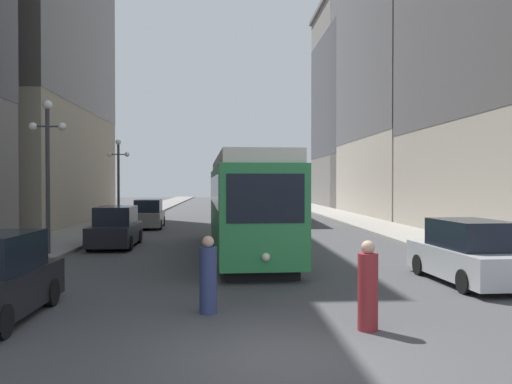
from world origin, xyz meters
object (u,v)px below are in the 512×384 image
at_px(parked_car_left_near, 116,228).
at_px(lamp_post_left_near, 48,154).
at_px(pedestrian_crossing_near, 208,277).
at_px(streetcar, 245,202).
at_px(parked_car_left_mid, 148,215).
at_px(transit_bus, 280,195).
at_px(pedestrian_crossing_far, 368,289).
at_px(parked_car_right_far, 469,254).
at_px(lamp_post_left_far, 118,169).

relative_size(parked_car_left_near, lamp_post_left_near, 0.79).
height_order(parked_car_left_near, pedestrian_crossing_near, parked_car_left_near).
bearing_deg(pedestrian_crossing_near, parked_car_left_near, -95.70).
height_order(streetcar, pedestrian_crossing_near, streetcar).
xyz_separation_m(parked_car_left_near, parked_car_left_mid, (-0.00, 10.26, 0.00)).
xyz_separation_m(transit_bus, parked_car_left_near, (-9.16, -16.63, -1.10)).
distance_m(parked_car_left_mid, pedestrian_crossing_far, 25.53).
bearing_deg(parked_car_left_near, parked_car_left_mid, 88.81).
distance_m(streetcar, parked_car_right_far, 9.37).
bearing_deg(transit_bus, parked_car_left_near, -117.17).
distance_m(transit_bus, parked_car_left_mid, 11.22).
distance_m(pedestrian_crossing_near, lamp_post_left_near, 11.68).
xyz_separation_m(parked_car_right_far, lamp_post_left_far, (-13.80, 19.68, 2.94)).
bearing_deg(lamp_post_left_near, parked_car_left_mid, 82.05).
xyz_separation_m(transit_bus, lamp_post_left_far, (-11.06, -6.38, 1.83)).
bearing_deg(transit_bus, lamp_post_left_far, -148.35).
relative_size(transit_bus, parked_car_right_far, 2.74).
relative_size(transit_bus, pedestrian_crossing_near, 7.52).
height_order(parked_car_right_far, lamp_post_left_far, lamp_post_left_far).
relative_size(parked_car_right_far, pedestrian_crossing_far, 2.67).
bearing_deg(streetcar, parked_car_right_far, -51.14).
relative_size(parked_car_left_near, parked_car_left_mid, 0.94).
distance_m(parked_car_left_near, pedestrian_crossing_far, 16.05).
height_order(parked_car_right_far, pedestrian_crossing_near, parked_car_right_far).
bearing_deg(parked_car_left_near, lamp_post_left_near, -120.83).
xyz_separation_m(pedestrian_crossing_near, pedestrian_crossing_far, (3.15, -1.54, 0.02)).
bearing_deg(parked_car_left_near, streetcar, -24.29).
bearing_deg(lamp_post_left_far, pedestrian_crossing_near, -74.20).
height_order(pedestrian_crossing_near, lamp_post_left_near, lamp_post_left_near).
bearing_deg(lamp_post_left_far, lamp_post_left_near, -90.00).
bearing_deg(parked_car_left_mid, transit_bus, 31.96).
bearing_deg(pedestrian_crossing_far, parked_car_left_mid, 145.84).
distance_m(parked_car_left_near, parked_car_left_mid, 10.26).
xyz_separation_m(parked_car_left_near, parked_car_right_far, (11.90, -9.43, -0.00)).
distance_m(transit_bus, parked_car_left_near, 19.02).
bearing_deg(parked_car_left_mid, lamp_post_left_near, -100.81).
bearing_deg(parked_car_right_far, pedestrian_crossing_far, 45.20).
relative_size(pedestrian_crossing_near, lamp_post_left_near, 0.29).
bearing_deg(transit_bus, pedestrian_crossing_far, -91.04).
bearing_deg(streetcar, pedestrian_crossing_near, -99.35).
distance_m(streetcar, lamp_post_left_far, 14.94).
xyz_separation_m(pedestrian_crossing_far, lamp_post_left_near, (-9.60, 10.74, 3.19)).
bearing_deg(streetcar, parked_car_left_mid, 111.91).
relative_size(transit_bus, parked_car_left_near, 2.76).
relative_size(streetcar, lamp_post_left_near, 2.38).
bearing_deg(lamp_post_left_far, parked_car_left_mid, 0.09).
bearing_deg(pedestrian_crossing_far, parked_car_left_near, 156.96).
height_order(streetcar, lamp_post_left_near, lamp_post_left_near).
height_order(transit_bus, pedestrian_crossing_far, transit_bus).
height_order(parked_car_right_far, lamp_post_left_near, lamp_post_left_near).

